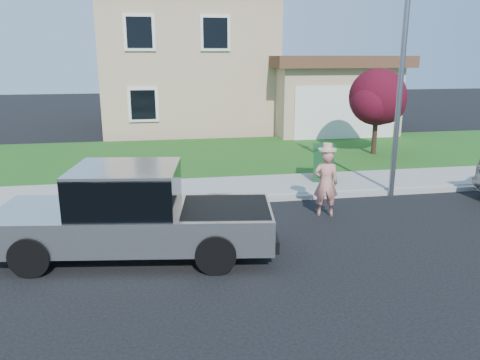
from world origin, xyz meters
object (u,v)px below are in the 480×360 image
pickup_truck (134,215)px  ornamental_tree (378,100)px  woman (326,182)px  trash_bin (323,162)px  street_lamp (403,71)px

pickup_truck → ornamental_tree: size_ratio=1.73×
woman → trash_bin: bearing=-95.8°
pickup_truck → trash_bin: 6.67m
ornamental_tree → street_lamp: street_lamp is taller
ornamental_tree → trash_bin: (-3.26, -3.45, -1.44)m
woman → street_lamp: street_lamp is taller
ornamental_tree → trash_bin: 4.96m
pickup_truck → woman: 4.60m
pickup_truck → trash_bin: pickup_truck is taller
pickup_truck → woman: (4.33, 1.55, 0.02)m
street_lamp → ornamental_tree: bearing=65.5°
trash_bin → woman: bearing=-89.8°
woman → trash_bin: size_ratio=1.70×
ornamental_tree → street_lamp: 5.41m
pickup_truck → woman: bearing=27.7°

